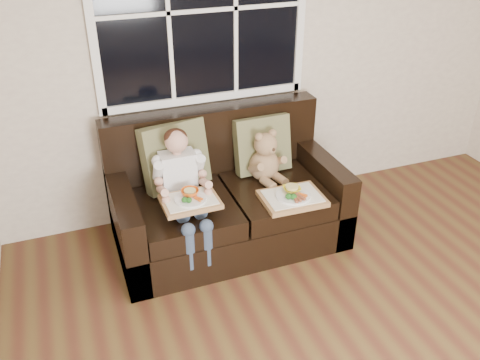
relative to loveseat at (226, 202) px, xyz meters
name	(u,v)px	position (x,y,z in m)	size (l,w,h in m)	color
window_back	(202,10)	(0.00, 0.46, 1.34)	(1.62, 0.04, 1.37)	black
loveseat	(226,202)	(0.00, 0.00, 0.00)	(1.70, 0.92, 0.96)	black
pillow_left	(175,156)	(-0.34, 0.15, 0.39)	(0.53, 0.33, 0.51)	brown
pillow_right	(262,144)	(0.36, 0.15, 0.36)	(0.44, 0.21, 0.45)	brown
child	(182,181)	(-0.36, -0.12, 0.32)	(0.36, 0.59, 0.82)	silver
teddy_bear	(265,160)	(0.32, 0.01, 0.31)	(0.27, 0.33, 0.41)	#9D7C53
tray_left	(190,200)	(-0.35, -0.29, 0.26)	(0.39, 0.30, 0.09)	#AF824F
tray_right	(292,197)	(0.38, -0.36, 0.17)	(0.45, 0.35, 0.10)	#AF824F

